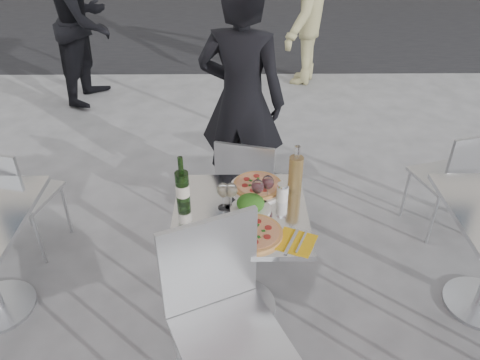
{
  "coord_description": "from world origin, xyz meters",
  "views": [
    {
      "loc": [
        -0.02,
        -2.0,
        2.28
      ],
      "look_at": [
        0.0,
        0.15,
        0.85
      ],
      "focal_mm": 35.0,
      "sensor_mm": 36.0,
      "label": 1
    }
  ],
  "objects_px": {
    "main_table": "(240,241)",
    "sugar_shaker": "(282,192)",
    "carafe": "(296,173)",
    "wineglass_red_a": "(258,187)",
    "pedestrian_b": "(305,10)",
    "napkin_left": "(186,242)",
    "wineglass_white_b": "(231,191)",
    "napkin_right": "(296,242)",
    "wine_bottle": "(182,186)",
    "side_chair_lfar": "(12,192)",
    "woman_diner": "(242,102)",
    "pedestrian_a": "(85,22)",
    "salad_plate": "(251,204)",
    "side_chair_rfar": "(456,175)",
    "wineglass_white_a": "(223,191)",
    "chair_near": "(221,308)",
    "pizza_near": "(253,233)",
    "chair_far": "(248,183)",
    "pizza_far": "(258,186)",
    "wineglass_red_b": "(268,183)"
  },
  "relations": [
    {
      "from": "side_chair_rfar",
      "to": "napkin_left",
      "type": "xyz_separation_m",
      "value": [
        -1.78,
        -0.96,
        0.24
      ]
    },
    {
      "from": "carafe",
      "to": "wineglass_red_a",
      "type": "xyz_separation_m",
      "value": [
        -0.22,
        -0.12,
        -0.01
      ]
    },
    {
      "from": "pedestrian_b",
      "to": "wineglass_red_a",
      "type": "height_order",
      "value": "pedestrian_b"
    },
    {
      "from": "salad_plate",
      "to": "wine_bottle",
      "type": "bearing_deg",
      "value": 170.54
    },
    {
      "from": "main_table",
      "to": "pizza_near",
      "type": "relative_size",
      "value": 2.49
    },
    {
      "from": "pedestrian_a",
      "to": "wine_bottle",
      "type": "xyz_separation_m",
      "value": [
        1.37,
        -3.19,
        -0.03
      ]
    },
    {
      "from": "side_chair_rfar",
      "to": "salad_plate",
      "type": "xyz_separation_m",
      "value": [
        -1.45,
        -0.7,
        0.27
      ]
    },
    {
      "from": "pizza_near",
      "to": "wineglass_red_a",
      "type": "xyz_separation_m",
      "value": [
        0.03,
        0.26,
        0.1
      ]
    },
    {
      "from": "wineglass_white_b",
      "to": "side_chair_lfar",
      "type": "bearing_deg",
      "value": 161.11
    },
    {
      "from": "main_table",
      "to": "salad_plate",
      "type": "height_order",
      "value": "salad_plate"
    },
    {
      "from": "chair_far",
      "to": "wineglass_white_a",
      "type": "distance_m",
      "value": 0.71
    },
    {
      "from": "main_table",
      "to": "wineglass_white_a",
      "type": "bearing_deg",
      "value": 160.77
    },
    {
      "from": "pedestrian_a",
      "to": "woman_diner",
      "type": "bearing_deg",
      "value": -130.68
    },
    {
      "from": "wine_bottle",
      "to": "side_chair_lfar",
      "type": "bearing_deg",
      "value": 158.99
    },
    {
      "from": "pizza_near",
      "to": "side_chair_rfar",
      "type": "bearing_deg",
      "value": 31.95
    },
    {
      "from": "pedestrian_b",
      "to": "napkin_left",
      "type": "xyz_separation_m",
      "value": [
        -1.08,
        -4.02,
        -0.13
      ]
    },
    {
      "from": "wineglass_red_a",
      "to": "napkin_left",
      "type": "height_order",
      "value": "wineglass_red_a"
    },
    {
      "from": "side_chair_rfar",
      "to": "pizza_far",
      "type": "bearing_deg",
      "value": 3.02
    },
    {
      "from": "side_chair_rfar",
      "to": "pedestrian_a",
      "type": "xyz_separation_m",
      "value": [
        -3.19,
        2.56,
        0.37
      ]
    },
    {
      "from": "wine_bottle",
      "to": "chair_near",
      "type": "bearing_deg",
      "value": -70.62
    },
    {
      "from": "woman_diner",
      "to": "pedestrian_a",
      "type": "distance_m",
      "value": 2.72
    },
    {
      "from": "sugar_shaker",
      "to": "napkin_right",
      "type": "relative_size",
      "value": 0.45
    },
    {
      "from": "main_table",
      "to": "sugar_shaker",
      "type": "relative_size",
      "value": 7.01
    },
    {
      "from": "pizza_near",
      "to": "chair_near",
      "type": "bearing_deg",
      "value": -113.85
    },
    {
      "from": "pedestrian_a",
      "to": "wineglass_white_a",
      "type": "distance_m",
      "value": 3.6
    },
    {
      "from": "napkin_right",
      "to": "wineglass_white_a",
      "type": "bearing_deg",
      "value": 165.55
    },
    {
      "from": "carafe",
      "to": "napkin_left",
      "type": "relative_size",
      "value": 1.45
    },
    {
      "from": "chair_near",
      "to": "pedestrian_a",
      "type": "xyz_separation_m",
      "value": [
        -1.59,
        3.81,
        0.28
      ]
    },
    {
      "from": "napkin_right",
      "to": "wineglass_red_a",
      "type": "bearing_deg",
      "value": 142.97
    },
    {
      "from": "pedestrian_a",
      "to": "pizza_far",
      "type": "xyz_separation_m",
      "value": [
        1.78,
        -3.05,
        -0.12
      ]
    },
    {
      "from": "woman_diner",
      "to": "pizza_far",
      "type": "relative_size",
      "value": 5.49
    },
    {
      "from": "chair_far",
      "to": "pedestrian_a",
      "type": "height_order",
      "value": "pedestrian_a"
    },
    {
      "from": "side_chair_lfar",
      "to": "napkin_left",
      "type": "bearing_deg",
      "value": 161.86
    },
    {
      "from": "chair_far",
      "to": "salad_plate",
      "type": "distance_m",
      "value": 0.68
    },
    {
      "from": "side_chair_rfar",
      "to": "wineglass_white_a",
      "type": "height_order",
      "value": "wineglass_white_a"
    },
    {
      "from": "salad_plate",
      "to": "pizza_far",
      "type": "bearing_deg",
      "value": 77.32
    },
    {
      "from": "wineglass_white_a",
      "to": "chair_far",
      "type": "bearing_deg",
      "value": 76.23
    },
    {
      "from": "pedestrian_b",
      "to": "woman_diner",
      "type": "bearing_deg",
      "value": 4.3
    },
    {
      "from": "pizza_near",
      "to": "wineglass_red_b",
      "type": "xyz_separation_m",
      "value": [
        0.09,
        0.3,
        0.1
      ]
    },
    {
      "from": "pedestrian_b",
      "to": "wineglass_red_a",
      "type": "relative_size",
      "value": 11.19
    },
    {
      "from": "side_chair_rfar",
      "to": "napkin_left",
      "type": "distance_m",
      "value": 2.03
    },
    {
      "from": "salad_plate",
      "to": "chair_near",
      "type": "bearing_deg",
      "value": -105.05
    },
    {
      "from": "main_table",
      "to": "wineglass_white_b",
      "type": "xyz_separation_m",
      "value": [
        -0.05,
        0.03,
        0.32
      ]
    },
    {
      "from": "woman_diner",
      "to": "wineglass_red_a",
      "type": "distance_m",
      "value": 1.07
    },
    {
      "from": "chair_near",
      "to": "pizza_far",
      "type": "bearing_deg",
      "value": 51.4
    },
    {
      "from": "side_chair_lfar",
      "to": "pizza_far",
      "type": "bearing_deg",
      "value": -176.73
    },
    {
      "from": "wineglass_red_a",
      "to": "napkin_right",
      "type": "distance_m",
      "value": 0.38
    },
    {
      "from": "woman_diner",
      "to": "napkin_right",
      "type": "height_order",
      "value": "woman_diner"
    },
    {
      "from": "side_chair_lfar",
      "to": "salad_plate",
      "type": "relative_size",
      "value": 3.96
    },
    {
      "from": "sugar_shaker",
      "to": "wineglass_red_a",
      "type": "distance_m",
      "value": 0.15
    }
  ]
}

